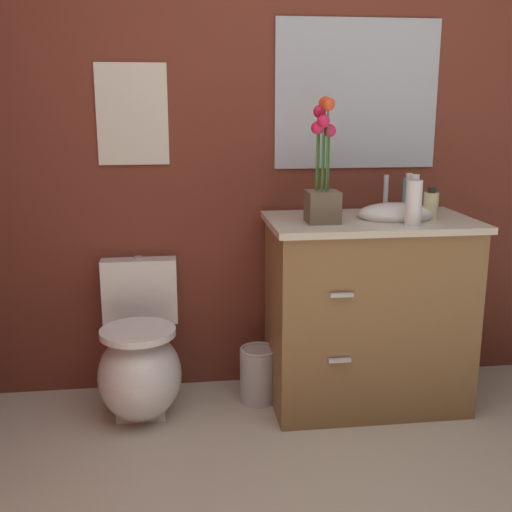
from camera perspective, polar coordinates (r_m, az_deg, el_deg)
wall_back at (r=3.20m, az=6.67°, el=10.54°), size 4.66×0.05×2.50m
toilet at (r=3.04m, az=-10.31°, el=-9.30°), size 0.38×0.59×0.69m
vanity_cabinet at (r=3.07m, az=9.91°, el=-4.75°), size 0.94×0.56×1.08m
flower_vase at (r=2.81m, az=5.99°, el=6.64°), size 0.14×0.14×0.54m
soap_bottle at (r=3.09m, az=13.42°, el=5.26°), size 0.05×0.05×0.19m
lotion_bottle at (r=3.00m, az=15.34°, el=4.42°), size 0.07×0.07×0.15m
hand_wash_bottle at (r=2.82m, az=13.89°, el=4.70°), size 0.07×0.07×0.22m
trash_bin at (r=3.13m, az=0.22°, el=-10.50°), size 0.18×0.18×0.27m
wall_poster at (r=3.07m, az=-10.99°, el=12.31°), size 0.33×0.01×0.46m
wall_mirror at (r=3.20m, az=9.02°, el=14.05°), size 0.80×0.01×0.70m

